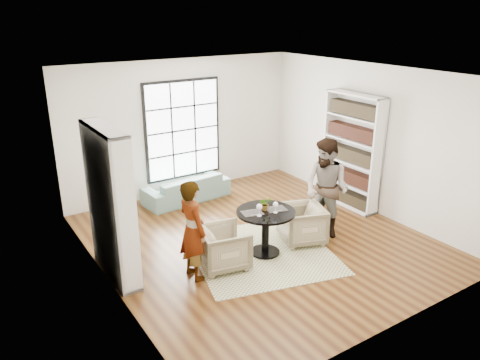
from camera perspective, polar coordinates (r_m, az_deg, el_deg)
ground at (r=8.65m, az=2.31°, el=-7.30°), size 6.00×6.00×0.00m
room_shell at (r=8.57m, az=0.33°, el=1.59°), size 6.00×6.01×6.00m
rug at (r=8.23m, az=2.69°, el=-8.80°), size 2.82×2.82×0.01m
pedestal_table at (r=7.96m, az=3.13°, el=-5.25°), size 1.00×1.00×0.80m
sofa at (r=10.36m, az=-6.56°, el=-0.95°), size 1.98×0.92×0.56m
armchair_left at (r=7.66m, az=-2.01°, el=-8.21°), size 0.89×0.88×0.70m
armchair_right at (r=8.52m, az=7.52°, el=-5.34°), size 0.96×0.95×0.69m
person_left at (r=7.22m, az=-5.81°, el=-6.11°), size 0.42×0.61×1.61m
person_right at (r=8.64m, az=10.49°, el=-1.02°), size 0.89×1.03×1.83m
placemat_left at (r=7.78m, az=1.50°, el=-4.03°), size 0.39×0.33×0.01m
placemat_right at (r=7.95m, az=4.42°, el=-3.55°), size 0.39×0.33×0.01m
cutlery_left at (r=7.78m, az=1.50°, el=-3.98°), size 0.18×0.25×0.01m
cutlery_right at (r=7.94m, az=4.42°, el=-3.51°), size 0.18×0.25×0.01m
wine_glass_left at (r=7.62m, az=2.37°, el=-3.35°), size 0.10×0.10×0.21m
wine_glass_right at (r=7.76m, az=4.36°, el=-3.04°), size 0.09×0.09×0.20m
flower_centerpiece at (r=7.87m, az=3.08°, el=-2.89°), size 0.22×0.20×0.23m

